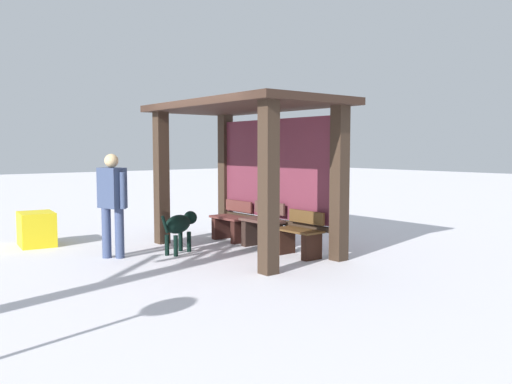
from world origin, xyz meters
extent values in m
plane|color=silver|center=(0.00, 0.00, 0.00)|extent=(60.00, 60.00, 0.00)
cube|color=#34251B|center=(-1.48, -0.70, 1.16)|extent=(0.21, 0.21, 2.33)
cube|color=#34251B|center=(1.48, -0.70, 1.16)|extent=(0.21, 0.21, 2.33)
cube|color=#34251B|center=(-1.48, 0.70, 1.16)|extent=(0.21, 0.21, 2.33)
cube|color=#34251B|center=(1.48, 0.70, 1.16)|extent=(0.21, 0.21, 2.33)
cube|color=#312119|center=(0.00, 0.00, 2.39)|extent=(3.47, 1.90, 0.11)
cube|color=maroon|center=(0.00, 0.70, 1.34)|extent=(2.74, 0.08, 1.69)
cube|color=#34251B|center=(0.00, 0.68, 0.44)|extent=(2.74, 0.06, 0.08)
cube|color=#582A27|center=(-0.90, 0.40, 0.43)|extent=(0.80, 0.42, 0.04)
cube|color=#582A27|center=(-0.90, 0.58, 0.63)|extent=(0.76, 0.04, 0.20)
cube|color=#321814|center=(-0.60, 0.40, 0.21)|extent=(0.12, 0.35, 0.41)
cube|color=#321814|center=(-1.20, 0.40, 0.21)|extent=(0.12, 0.35, 0.41)
cube|color=#4A302A|center=(0.00, 0.40, 0.47)|extent=(0.80, 0.38, 0.04)
cube|color=#4A302A|center=(0.00, 0.57, 0.68)|extent=(0.76, 0.04, 0.20)
cube|color=black|center=(0.30, 0.40, 0.23)|extent=(0.12, 0.33, 0.45)
cube|color=black|center=(-0.30, 0.40, 0.23)|extent=(0.12, 0.33, 0.45)
cube|color=#4F351A|center=(0.90, 0.40, 0.42)|extent=(0.80, 0.39, 0.03)
cube|color=#4F351A|center=(0.90, 0.57, 0.61)|extent=(0.76, 0.04, 0.20)
cube|color=black|center=(1.20, 0.40, 0.20)|extent=(0.12, 0.33, 0.40)
cube|color=black|center=(0.60, 0.40, 0.20)|extent=(0.12, 0.33, 0.40)
cube|color=#323F5E|center=(-0.82, -1.91, 1.09)|extent=(0.46, 0.36, 0.62)
sphere|color=tan|center=(-0.82, -1.91, 1.50)|extent=(0.21, 0.21, 0.21)
cylinder|color=#374467|center=(-0.75, -1.83, 0.39)|extent=(0.17, 0.17, 0.78)
cylinder|color=#374467|center=(-0.89, -1.98, 0.39)|extent=(0.17, 0.17, 0.78)
cylinder|color=#323F5E|center=(-0.58, -1.84, 1.06)|extent=(0.11, 0.11, 0.56)
cylinder|color=#323F5E|center=(-1.06, -1.97, 1.06)|extent=(0.11, 0.11, 0.56)
ellipsoid|color=black|center=(-0.48, -0.95, 0.48)|extent=(0.52, 0.67, 0.30)
sphere|color=black|center=(-0.65, -0.61, 0.54)|extent=(0.22, 0.22, 0.22)
cylinder|color=black|center=(-0.31, -1.28, 0.52)|extent=(0.12, 0.17, 0.29)
cylinder|color=black|center=(-0.50, -0.74, 0.17)|extent=(0.07, 0.07, 0.33)
cylinder|color=black|center=(-0.64, -0.81, 0.17)|extent=(0.07, 0.07, 0.33)
cylinder|color=black|center=(-0.31, -1.09, 0.17)|extent=(0.07, 0.07, 0.33)
cylinder|color=black|center=(-0.46, -1.17, 0.17)|extent=(0.07, 0.07, 0.33)
cube|color=yellow|center=(-2.61, -2.53, 0.29)|extent=(0.76, 0.64, 0.59)
camera|label=1|loc=(6.83, -5.20, 1.69)|focal=36.87mm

